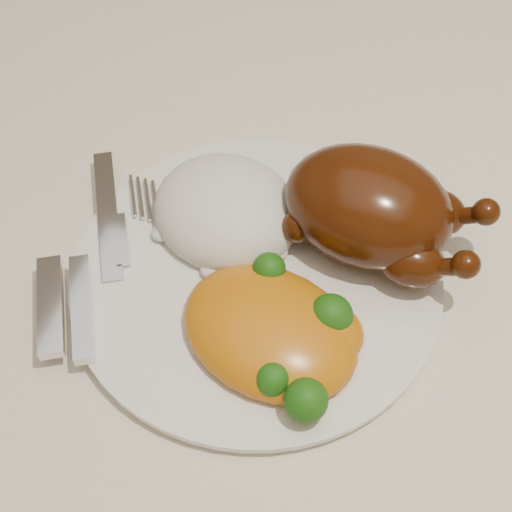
% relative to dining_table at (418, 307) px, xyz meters
% --- Properties ---
extents(dining_table, '(1.60, 0.90, 0.76)m').
position_rel_dining_table_xyz_m(dining_table, '(0.00, 0.00, 0.00)').
color(dining_table, brown).
rests_on(dining_table, floor).
extents(tablecloth, '(1.73, 1.03, 0.18)m').
position_rel_dining_table_xyz_m(tablecloth, '(0.00, 0.00, 0.07)').
color(tablecloth, beige).
rests_on(tablecloth, dining_table).
extents(dinner_plate, '(0.35, 0.35, 0.01)m').
position_rel_dining_table_xyz_m(dinner_plate, '(-0.13, -0.09, 0.11)').
color(dinner_plate, silver).
rests_on(dinner_plate, tablecloth).
extents(roast_chicken, '(0.16, 0.11, 0.08)m').
position_rel_dining_table_xyz_m(roast_chicken, '(-0.06, -0.03, 0.15)').
color(roast_chicken, '#431A07').
rests_on(roast_chicken, dinner_plate).
extents(rice_mound, '(0.15, 0.15, 0.06)m').
position_rel_dining_table_xyz_m(rice_mound, '(-0.17, -0.05, 0.13)').
color(rice_mound, white).
rests_on(rice_mound, dinner_plate).
extents(mac_and_cheese, '(0.16, 0.14, 0.05)m').
position_rel_dining_table_xyz_m(mac_and_cheese, '(-0.10, -0.14, 0.13)').
color(mac_and_cheese, '#C8670C').
rests_on(mac_and_cheese, dinner_plate).
extents(cutlery, '(0.09, 0.20, 0.01)m').
position_rel_dining_table_xyz_m(cutlery, '(-0.25, -0.13, 0.12)').
color(cutlery, silver).
rests_on(cutlery, dinner_plate).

